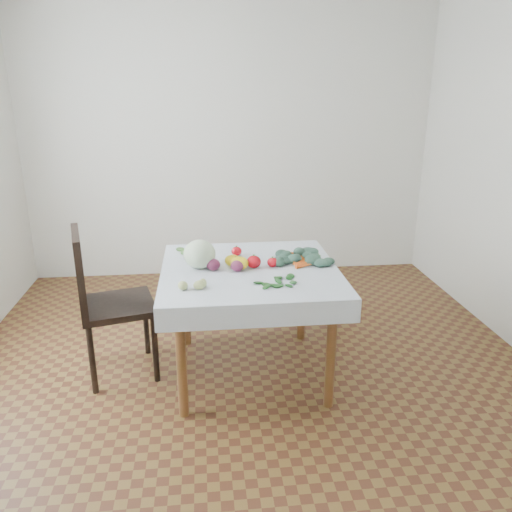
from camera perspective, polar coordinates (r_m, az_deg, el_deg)
The scene contains 19 objects.
ground at distance 3.53m, azimuth -0.67°, elevation -12.99°, with size 4.00×4.00×0.00m, color brown.
back_wall at distance 5.03m, azimuth -2.99°, elevation 12.91°, with size 4.00×0.04×2.70m, color silver.
table at distance 3.24m, azimuth -0.71°, elevation -3.10°, with size 1.00×1.00×0.75m.
tablecloth at distance 3.20m, azimuth -0.72°, elevation -1.46°, with size 1.12×1.12×0.01m, color white.
chair at distance 3.38m, azimuth -17.26°, elevation -4.28°, with size 0.56×0.56×1.02m.
cabbage at distance 3.20m, azimuth -6.46°, elevation 0.22°, with size 0.20×0.20×0.18m, color silver.
tomato_a at distance 3.20m, azimuth -0.25°, elevation -0.66°, with size 0.09×0.09×0.08m, color red.
tomato_b at distance 3.44m, azimuth -2.24°, elevation 0.55°, with size 0.07×0.07×0.06m, color red.
tomato_c at distance 3.21m, azimuth -2.31°, elevation -0.77°, with size 0.07×0.07×0.06m, color red.
tomato_d at distance 3.22m, azimuth 1.90°, elevation -0.72°, with size 0.07×0.07×0.06m, color red.
heirloom_back at distance 3.24m, azimuth -2.69°, elevation -0.50°, with size 0.10×0.10×0.07m, color yellow.
heirloom_front at distance 3.18m, azimuth -1.90°, elevation -0.81°, with size 0.12×0.12×0.08m, color yellow.
onion_a at distance 3.17m, azimuth -4.92°, elevation -0.97°, with size 0.09×0.09×0.08m, color #621C42.
onion_b at distance 3.14m, azimuth -2.17°, elevation -1.12°, with size 0.08×0.08×0.07m, color #621C42.
tomatillo_cluster at distance 2.89m, azimuth -7.18°, elevation -3.36°, with size 0.14×0.10×0.04m.
carrot_bunch at distance 3.34m, azimuth 5.55°, elevation -0.35°, with size 0.20×0.31×0.03m.
kale_bunch at distance 3.36m, azimuth 5.30°, elevation -0.05°, with size 0.37×0.34×0.05m.
basil_bunch at distance 2.98m, azimuth 2.85°, elevation -2.88°, with size 0.29×0.21×0.01m.
dill_bunch at distance 3.50m, azimuth -6.62°, elevation 0.50°, with size 0.23×0.23×0.03m.
Camera 1 is at (-0.28, -2.99, 1.86)m, focal length 35.00 mm.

